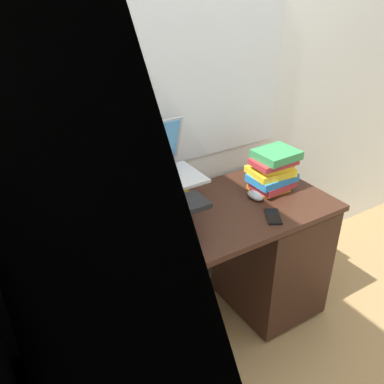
% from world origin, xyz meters
% --- Properties ---
extents(ground_plane, '(6.00, 6.00, 0.00)m').
position_xyz_m(ground_plane, '(0.00, 0.00, 0.00)').
color(ground_plane, '#9E7A4C').
extents(wall_back, '(6.00, 0.06, 2.60)m').
position_xyz_m(wall_back, '(0.00, 0.35, 1.30)').
color(wall_back, silver).
rests_on(wall_back, ground).
extents(desk, '(1.45, 0.62, 0.74)m').
position_xyz_m(desk, '(0.37, -0.02, 0.40)').
color(desk, '#381E14').
rests_on(desk, ground).
extents(book_stack_tall, '(0.24, 0.18, 0.18)m').
position_xyz_m(book_stack_tall, '(-0.10, 0.11, 0.83)').
color(book_stack_tall, teal).
rests_on(book_stack_tall, desk).
extents(book_stack_keyboard_riser, '(0.25, 0.19, 0.17)m').
position_xyz_m(book_stack_keyboard_riser, '(-0.26, -0.12, 0.82)').
color(book_stack_keyboard_riser, '#338C4C').
rests_on(book_stack_keyboard_riser, desk).
extents(book_stack_side, '(0.24, 0.20, 0.23)m').
position_xyz_m(book_stack_side, '(0.49, 0.02, 0.86)').
color(book_stack_side, orange).
rests_on(book_stack_side, desk).
extents(laptop, '(0.34, 0.32, 0.25)m').
position_xyz_m(laptop, '(-0.10, 0.18, 0.98)').
color(laptop, '#B7BABF').
rests_on(laptop, book_stack_tall).
extents(keyboard, '(0.42, 0.15, 0.02)m').
position_xyz_m(keyboard, '(-0.25, -0.12, 0.92)').
color(keyboard, black).
rests_on(keyboard, book_stack_keyboard_riser).
extents(computer_mouse, '(0.06, 0.10, 0.04)m').
position_xyz_m(computer_mouse, '(0.36, -0.00, 0.76)').
color(computer_mouse, '#A5A8AD').
rests_on(computer_mouse, desk).
extents(mug, '(0.12, 0.09, 0.09)m').
position_xyz_m(mug, '(-0.59, 0.07, 0.78)').
color(mug, white).
rests_on(mug, desk).
extents(cell_phone, '(0.13, 0.15, 0.01)m').
position_xyz_m(cell_phone, '(0.32, -0.19, 0.74)').
color(cell_phone, black).
rests_on(cell_phone, desk).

